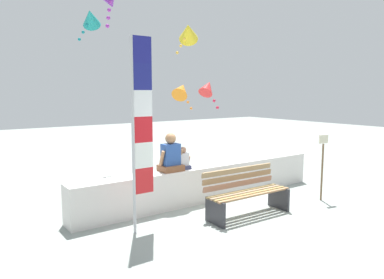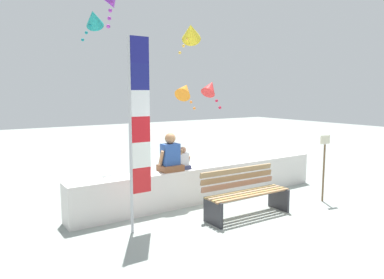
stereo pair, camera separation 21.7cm
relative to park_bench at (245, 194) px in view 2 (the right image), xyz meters
The scene contains 11 objects.
ground_plane 0.51m from the park_bench, 89.84° to the left, with size 40.00×40.00×0.00m, color gray.
seawall_ledge 1.24m from the park_bench, 89.96° to the left, with size 6.04×0.48×0.75m, color silver.
park_bench is the anchor object (origin of this frame).
person_adult 1.66m from the park_bench, 126.44° to the left, with size 0.50×0.37×0.77m.
person_child 1.47m from the park_bench, 116.30° to the left, with size 0.31×0.22×0.47m.
flag_banner 2.48m from the park_bench, 168.39° to the left, with size 0.38×0.05×3.22m.
kite_orange 4.72m from the park_bench, 72.73° to the left, with size 0.83×0.80×0.92m.
kite_red 3.83m from the park_bench, 65.27° to the left, with size 0.67×0.61×0.86m.
kite_teal 5.93m from the park_bench, 106.63° to the left, with size 0.70×0.77×0.90m.
kite_yellow 4.90m from the park_bench, 73.77° to the left, with size 0.84×0.88×0.94m.
sign_post 2.05m from the park_bench, ahead, with size 0.24×0.06×1.43m.
Camera 2 is at (-4.54, -5.25, 2.33)m, focal length 33.84 mm.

